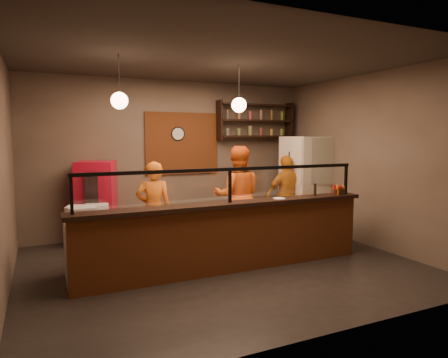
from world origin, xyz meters
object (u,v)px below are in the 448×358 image
cook_mid (237,196)px  cook_right (287,196)px  cook_left (154,209)px  fridge (306,184)px  red_cooler (97,203)px  pizza_dough (243,205)px  condiment_caddy (339,191)px  wall_clock (178,134)px  pepper_mill (315,190)px

cook_mid → cook_right: bearing=-146.6°
cook_left → fridge: size_ratio=0.80×
red_cooler → pizza_dough: size_ratio=3.57×
cook_left → cook_mid: 1.64m
cook_mid → red_cooler: 2.67m
fridge → condiment_caddy: fridge is taller
cook_mid → fridge: (1.81, 0.35, 0.09)m
cook_mid → fridge: fridge is taller
cook_mid → red_cooler: bearing=-2.2°
cook_right → red_cooler: 3.78m
wall_clock → fridge: 2.94m
cook_left → cook_mid: size_ratio=0.87×
cook_left → red_cooler: 1.46m
cook_mid → fridge: 1.85m
fridge → condiment_caddy: 1.77m
condiment_caddy → pepper_mill: size_ratio=0.89×
cook_left → cook_right: 2.91m
cook_mid → pizza_dough: cook_mid is taller
red_cooler → pizza_dough: 2.86m
cook_right → condiment_caddy: bearing=91.2°
red_cooler → pepper_mill: bearing=-17.9°
cook_mid → condiment_caddy: size_ratio=10.28×
fridge → cook_mid: bearing=-174.0°
wall_clock → cook_right: (1.95, -1.22, -1.27)m
fridge → pizza_dough: size_ratio=4.61×
cook_mid → condiment_caddy: (1.26, -1.34, 0.18)m
pepper_mill → fridge: bearing=58.2°
cook_mid → red_cooler: cook_mid is taller
fridge → pepper_mill: size_ratio=9.98×
condiment_caddy → pepper_mill: 0.47m
wall_clock → condiment_caddy: bearing=-55.0°
red_cooler → condiment_caddy: red_cooler is taller
cook_left → cook_right: size_ratio=0.98×
cook_mid → pepper_mill: bearing=144.5°
cook_left → cook_right: bearing=-162.7°
wall_clock → pepper_mill: wall_clock is taller
wall_clock → fridge: (2.50, -1.10, -1.08)m
wall_clock → red_cooler: (-1.72, -0.31, -1.31)m
cook_left → condiment_caddy: size_ratio=8.97×
red_cooler → pepper_mill: red_cooler is taller
fridge → red_cooler: fridge is taller
cook_right → wall_clock: bearing=-30.8°
pizza_dough → pepper_mill: pepper_mill is taller
wall_clock → cook_mid: 1.98m
pepper_mill → pizza_dough: bearing=155.1°
condiment_caddy → pepper_mill: bearing=175.4°
pizza_dough → pepper_mill: 1.23m
cook_right → condiment_caddy: cook_right is taller
pizza_dough → fridge: bearing=28.4°
cook_right → condiment_caddy: (-0.00, -1.57, 0.28)m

